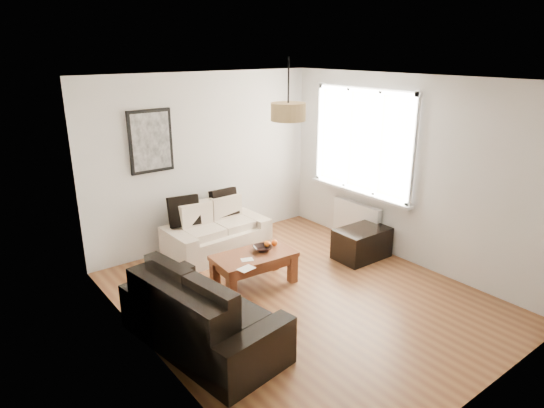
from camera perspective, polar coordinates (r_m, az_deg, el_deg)
floor at (r=5.91m, az=3.62°, el=-11.19°), size 4.50×4.50×0.00m
ceiling at (r=5.15m, az=4.22°, el=14.85°), size 3.80×4.50×0.00m
wall_back at (r=7.17m, az=-8.11°, el=5.21°), size 3.80×0.04×2.60m
wall_front at (r=4.10m, az=25.27°, el=-6.70°), size 3.80×0.04×2.60m
wall_left at (r=4.43m, az=-14.93°, el=-3.63°), size 0.04×4.50×2.60m
wall_right at (r=6.75m, az=16.12°, el=3.85°), size 0.04×4.50×2.60m
window_bay at (r=7.15m, az=11.00°, el=7.49°), size 0.14×1.90×1.60m
radiator at (r=7.44m, az=10.22°, el=-1.80°), size 0.10×0.90×0.52m
poster at (r=6.69m, az=-14.50°, el=7.38°), size 0.62×0.04×0.87m
pendant_shade at (r=5.41m, az=1.98°, el=11.13°), size 0.40×0.40×0.20m
loveseat_cream at (r=6.99m, az=-6.75°, el=-3.08°), size 1.50×0.85×0.73m
sofa_leather at (r=4.93m, az=-8.44°, el=-12.66°), size 1.12×1.89×0.77m
coffee_table at (r=6.10m, az=-2.18°, el=-7.91°), size 1.08×0.64×0.43m
ottoman at (r=6.96m, az=10.85°, el=-4.69°), size 0.79×0.52×0.44m
cushion_left at (r=6.84m, az=-10.64°, el=-0.84°), size 0.45×0.21×0.44m
cushion_right at (r=7.15m, az=-5.81°, el=0.18°), size 0.42×0.13×0.42m
fruit_bowl at (r=6.10m, az=-1.16°, el=-5.39°), size 0.31×0.31×0.06m
orange_a at (r=6.18m, az=-0.55°, el=-4.93°), size 0.11×0.11×0.09m
orange_b at (r=6.23m, az=0.30°, el=-4.73°), size 0.10×0.10×0.08m
orange_c at (r=6.22m, az=-0.64°, el=-4.78°), size 0.07×0.07×0.07m
papers at (r=5.63m, az=-3.14°, el=-7.84°), size 0.22×0.17×0.01m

